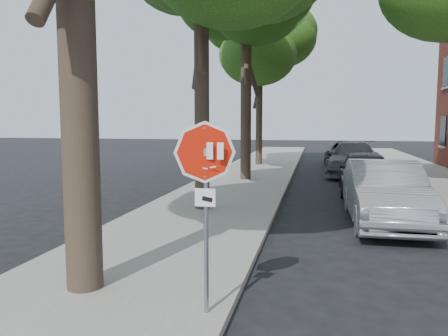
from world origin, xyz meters
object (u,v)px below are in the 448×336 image
at_px(tree_mid_b, 246,2).
at_px(car_d, 346,153).
at_px(stop_sign, 205,180).
at_px(car_c, 353,159).
at_px(car_a, 366,172).
at_px(tree_far, 260,46).
at_px(car_b, 384,193).

xyz_separation_m(tree_mid_b, car_d, (5.02, 9.06, -7.28)).
distance_m(stop_sign, car_c, 17.72).
bearing_deg(stop_sign, tree_mid_b, 96.95).
xyz_separation_m(car_a, car_c, (0.00, 5.62, 0.04)).
bearing_deg(car_a, tree_far, 121.53).
relative_size(tree_mid_b, car_a, 2.18).
bearing_deg(tree_mid_b, car_b, -56.95).
height_order(tree_mid_b, tree_far, tree_mid_b).
distance_m(tree_mid_b, car_c, 9.31).
height_order(car_a, car_d, car_a).
height_order(car_a, car_c, car_c).
bearing_deg(stop_sign, car_b, 63.71).
bearing_deg(car_d, stop_sign, -92.44).
bearing_deg(tree_far, stop_sign, -84.54).
xyz_separation_m(car_a, car_d, (0.00, 11.46, -0.09)).
bearing_deg(car_d, car_a, -84.34).
relative_size(tree_mid_b, car_c, 1.76).
bearing_deg(car_d, car_c, -84.34).
xyz_separation_m(tree_far, car_a, (5.32, -9.39, -6.40)).
bearing_deg(tree_mid_b, car_c, 32.69).
relative_size(car_a, car_d, 0.92).
height_order(car_a, car_b, car_b).
relative_size(stop_sign, car_c, 0.44).
bearing_deg(car_a, stop_sign, -103.71).
height_order(stop_sign, tree_mid_b, tree_mid_b).
height_order(tree_mid_b, car_a, tree_mid_b).
height_order(tree_far, car_a, tree_far).
relative_size(stop_sign, tree_mid_b, 0.25).
bearing_deg(tree_mid_b, tree_far, 92.44).
xyz_separation_m(car_c, car_d, (0.00, 5.84, -0.13)).
distance_m(car_a, car_d, 11.46).
distance_m(stop_sign, car_b, 7.37).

